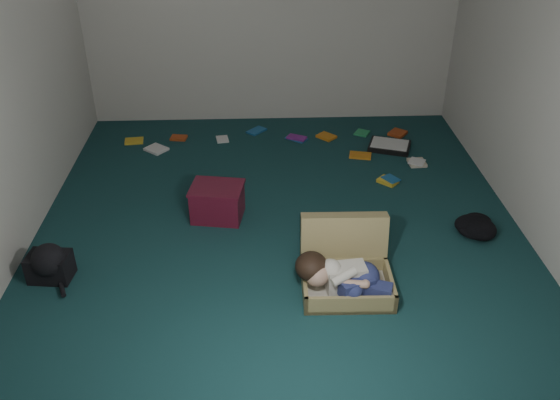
{
  "coord_description": "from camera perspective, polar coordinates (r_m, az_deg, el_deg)",
  "views": [
    {
      "loc": [
        -0.16,
        -4.11,
        2.77
      ],
      "look_at": [
        0.0,
        -0.15,
        0.35
      ],
      "focal_mm": 38.0,
      "sensor_mm": 36.0,
      "label": 1
    }
  ],
  "objects": [
    {
      "name": "maroon_bin",
      "position": [
        5.02,
        -6.04,
        -0.18
      ],
      "size": [
        0.48,
        0.41,
        0.3
      ],
      "rotation": [
        0.0,
        0.0,
        -0.16
      ],
      "color": "#541122",
      "rests_on": "floor"
    },
    {
      "name": "wall_back",
      "position": [
        6.53,
        -0.93,
        18.41
      ],
      "size": [
        4.5,
        0.0,
        4.5
      ],
      "primitive_type": "plane",
      "rotation": [
        1.57,
        0.0,
        0.0
      ],
      "color": "silver",
      "rests_on": "ground"
    },
    {
      "name": "suitcase",
      "position": [
        4.31,
        6.34,
        -6.39
      ],
      "size": [
        0.65,
        0.63,
        0.47
      ],
      "rotation": [
        0.0,
        0.0,
        -0.02
      ],
      "color": "#A08F58",
      "rests_on": "floor"
    },
    {
      "name": "wall_right",
      "position": [
        4.87,
        24.64,
        11.04
      ],
      "size": [
        0.0,
        4.5,
        4.5
      ],
      "primitive_type": "plane",
      "rotation": [
        1.57,
        0.0,
        -1.57
      ],
      "color": "silver",
      "rests_on": "ground"
    },
    {
      "name": "paper_tray",
      "position": [
        6.31,
        10.49,
        5.14
      ],
      "size": [
        0.49,
        0.43,
        0.06
      ],
      "rotation": [
        0.0,
        0.0,
        -0.33
      ],
      "color": "black",
      "rests_on": "floor"
    },
    {
      "name": "floor",
      "position": [
        4.95,
        -0.07,
        -2.55
      ],
      "size": [
        4.5,
        4.5,
        0.0
      ],
      "primitive_type": "plane",
      "color": "#14383A",
      "rests_on": "ground"
    },
    {
      "name": "backpack",
      "position": [
        4.65,
        -21.28,
        -5.91
      ],
      "size": [
        0.41,
        0.34,
        0.22
      ],
      "primitive_type": null,
      "rotation": [
        0.0,
        0.0,
        -0.11
      ],
      "color": "black",
      "rests_on": "floor"
    },
    {
      "name": "book_scatter",
      "position": [
        6.29,
        1.68,
        5.38
      ],
      "size": [
        3.09,
        1.44,
        0.02
      ],
      "color": "gold",
      "rests_on": "floor"
    },
    {
      "name": "clothing_pile",
      "position": [
        5.13,
        18.21,
        -2.21
      ],
      "size": [
        0.48,
        0.43,
        0.12
      ],
      "primitive_type": null,
      "rotation": [
        0.0,
        0.0,
        0.33
      ],
      "color": "black",
      "rests_on": "floor"
    },
    {
      "name": "person",
      "position": [
        4.16,
        6.02,
        -7.31
      ],
      "size": [
        0.69,
        0.34,
        0.29
      ],
      "rotation": [
        0.0,
        0.0,
        -0.02
      ],
      "color": "silver",
      "rests_on": "suitcase"
    },
    {
      "name": "wall_front",
      "position": [
        2.37,
        2.13,
        -6.84
      ],
      "size": [
        4.5,
        0.0,
        4.5
      ],
      "primitive_type": "plane",
      "rotation": [
        -1.57,
        0.0,
        0.0
      ],
      "color": "silver",
      "rests_on": "ground"
    }
  ]
}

